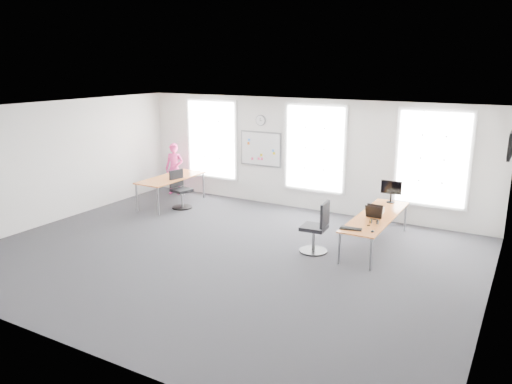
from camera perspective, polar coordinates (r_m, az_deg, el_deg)
The scene contains 24 objects.
floor at distance 10.53m, azimuth -3.60°, elevation -7.18°, with size 10.00×10.00×0.00m, color #2C2C31.
ceiling at distance 9.83m, azimuth -3.88°, elevation 9.29°, with size 10.00×10.00×0.00m, color silver.
wall_back at distance 13.52m, azimuth 5.61°, elevation 4.27°, with size 10.00×10.00×0.00m, color white.
wall_front at distance 7.22m, azimuth -21.49°, elevation -5.85°, with size 10.00×10.00×0.00m, color white.
wall_left at distance 13.43m, azimuth -21.91°, elevation 3.22°, with size 10.00×10.00×0.00m, color white.
wall_right at distance 8.52m, azimuth 25.72°, elevation -3.26°, with size 10.00×10.00×0.00m, color white.
window_left at distance 14.92m, azimuth -5.04°, elevation 6.02°, with size 1.60×0.06×2.20m, color silver.
window_mid at distance 13.34m, azimuth 6.76°, elevation 4.97°, with size 1.60×0.06×2.20m, color silver.
window_right at distance 12.51m, azimuth 19.53°, elevation 3.60°, with size 1.60×0.06×2.20m, color silver.
desk_right at distance 11.11m, azimuth 13.56°, elevation -2.87°, with size 0.76×2.84×0.69m.
desk_left at distance 14.21m, azimuth -9.67°, elevation 1.43°, with size 0.86×2.16×0.79m.
chair_right at distance 10.57m, azimuth 6.97°, elevation -4.36°, with size 0.60×0.60×1.12m.
chair_left at distance 13.91m, azimuth -8.65°, elevation 0.06°, with size 0.57×0.57×1.05m.
person at distance 15.34m, azimuth -9.31°, elevation 2.63°, with size 0.57×0.37×1.56m, color #DB3481.
whiteboard at distance 14.08m, azimuth 0.53°, elevation 4.95°, with size 1.20×0.03×0.90m, color white.
wall_clock at distance 13.97m, azimuth 0.54°, elevation 8.19°, with size 0.30×0.30×0.04m, color gray.
tv at distance 11.29m, azimuth 27.13°, elevation 4.83°, with size 0.06×0.90×0.55m, color black.
keyboard at distance 10.10m, azimuth 10.77°, elevation -4.14°, with size 0.44×0.16×0.02m, color black.
mouse at distance 10.00m, azimuth 13.17°, elevation -4.40°, with size 0.07×0.11×0.04m, color black.
lens_cap at distance 10.40m, azimuth 12.72°, elevation -3.74°, with size 0.07×0.07×0.01m, color black.
headphones at distance 10.52m, azimuth 13.32°, elevation -3.30°, with size 0.18×0.10×0.11m.
laptop_sleeve at distance 10.89m, azimuth 13.33°, elevation -2.19°, with size 0.35×0.20×0.28m.
paper_stack at distance 11.35m, azimuth 13.64°, elevation -2.00°, with size 0.30×0.23×0.10m, color beige.
monitor at distance 12.13m, azimuth 15.19°, elevation 0.28°, with size 0.48×0.20×0.53m.
Camera 1 is at (5.40, -8.17, 3.89)m, focal length 35.00 mm.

